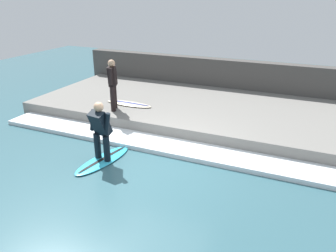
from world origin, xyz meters
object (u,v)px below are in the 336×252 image
surfer_waiting_near (113,82)px  surfboard_waiting_near (129,104)px  surfboard_riding (103,160)px  surfer_riding (100,128)px

surfer_waiting_near → surfboard_waiting_near: bearing=-16.4°
surfboard_riding → surfer_riding: surfer_riding is taller
surfboard_waiting_near → surfer_riding: bearing=-162.0°
surfboard_riding → surfer_waiting_near: bearing=25.8°
surfboard_riding → surfer_riding: (-0.00, 0.00, 0.82)m
surfboard_riding → surfboard_waiting_near: 3.11m
surfboard_riding → surfboard_waiting_near: (2.93, 0.96, 0.40)m
surfer_riding → surfboard_riding: bearing=-76.0°
surfboard_waiting_near → surfboard_riding: bearing=-162.0°
surfboard_riding → surfer_waiting_near: 2.88m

